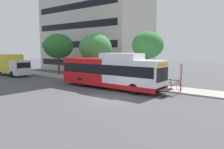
% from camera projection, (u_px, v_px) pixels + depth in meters
% --- Properties ---
extents(ground_plane, '(120.00, 120.00, 0.00)m').
position_uv_depth(ground_plane, '(49.00, 88.00, 22.16)').
color(ground_plane, '#4C4C51').
extents(sidewalk_curb, '(3.00, 56.00, 0.14)m').
position_uv_depth(sidewalk_curb, '(107.00, 81.00, 26.42)').
color(sidewalk_curb, '#A8A399').
rests_on(sidewalk_curb, ground).
extents(transit_bus, '(2.58, 12.25, 3.65)m').
position_uv_depth(transit_bus, '(111.00, 72.00, 21.91)').
color(transit_bus, white).
rests_on(transit_bus, ground).
extents(bus_stop_sign_pole, '(0.10, 0.36, 2.60)m').
position_uv_depth(bus_stop_sign_pole, '(181.00, 75.00, 19.45)').
color(bus_stop_sign_pole, red).
rests_on(bus_stop_sign_pole, sidewalk_curb).
extents(bicycle_parked, '(0.52, 1.76, 1.02)m').
position_uv_depth(bicycle_parked, '(174.00, 85.00, 20.73)').
color(bicycle_parked, black).
rests_on(bicycle_parked, sidewalk_curb).
extents(street_tree_near_stop, '(3.52, 3.52, 5.86)m').
position_uv_depth(street_tree_near_stop, '(148.00, 45.00, 23.77)').
color(street_tree_near_stop, '#4C3823').
rests_on(street_tree_near_stop, sidewalk_curb).
extents(street_tree_mid_block, '(4.34, 4.34, 5.95)m').
position_uv_depth(street_tree_mid_block, '(95.00, 48.00, 28.34)').
color(street_tree_mid_block, '#4C3823').
rests_on(street_tree_mid_block, sidewalk_curb).
extents(street_tree_far_block, '(4.50, 4.50, 6.27)m').
position_uv_depth(street_tree_far_block, '(58.00, 46.00, 32.74)').
color(street_tree_far_block, '#4C3823').
rests_on(street_tree_far_block, sidewalk_curb).
extents(box_truck_background, '(2.32, 7.01, 3.25)m').
position_uv_depth(box_truck_background, '(11.00, 64.00, 32.70)').
color(box_truck_background, silver).
rests_on(box_truck_background, ground).
extents(apartment_tower_backdrop, '(11.02, 20.57, 25.97)m').
position_uv_depth(apartment_tower_backdrop, '(95.00, 2.00, 40.81)').
color(apartment_tower_backdrop, '#BCB7AD').
rests_on(apartment_tower_backdrop, ground).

